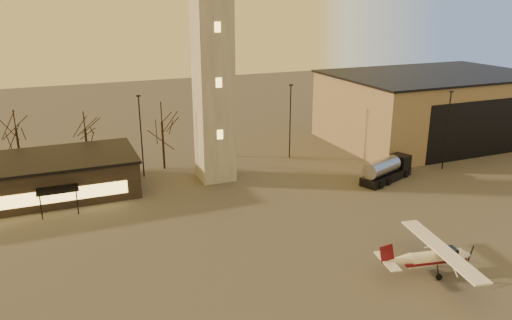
# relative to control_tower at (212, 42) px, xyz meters

# --- Properties ---
(ground) EXTENTS (220.00, 220.00, 0.00)m
(ground) POSITION_rel_control_tower_xyz_m (0.00, -30.00, -16.33)
(ground) COLOR #3D3A38
(ground) RESTS_ON ground
(control_tower) EXTENTS (6.80, 6.80, 32.60)m
(control_tower) POSITION_rel_control_tower_xyz_m (0.00, 0.00, 0.00)
(control_tower) COLOR gray
(control_tower) RESTS_ON ground
(hangar) EXTENTS (30.60, 20.60, 10.30)m
(hangar) POSITION_rel_control_tower_xyz_m (36.00, 3.98, -11.17)
(hangar) COLOR #937C60
(hangar) RESTS_ON ground
(terminal) EXTENTS (25.40, 12.20, 4.30)m
(terminal) POSITION_rel_control_tower_xyz_m (-21.99, 1.98, -14.17)
(terminal) COLOR black
(terminal) RESTS_ON ground
(light_poles) EXTENTS (58.50, 12.25, 10.14)m
(light_poles) POSITION_rel_control_tower_xyz_m (0.50, 1.00, -10.92)
(light_poles) COLOR black
(light_poles) RESTS_ON ground
(tree_row) EXTENTS (37.20, 9.20, 8.80)m
(tree_row) POSITION_rel_control_tower_xyz_m (-13.70, 9.16, -10.39)
(tree_row) COLOR black
(tree_row) RESTS_ON ground
(cessna_front) EXTENTS (8.51, 10.72, 2.95)m
(cessna_front) POSITION_rel_control_tower_xyz_m (9.42, -27.74, -15.32)
(cessna_front) COLOR silver
(cessna_front) RESTS_ON ground
(fuel_truck) EXTENTS (8.12, 4.87, 2.91)m
(fuel_truck) POSITION_rel_control_tower_xyz_m (18.69, -8.70, -15.18)
(fuel_truck) COLOR black
(fuel_truck) RESTS_ON ground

